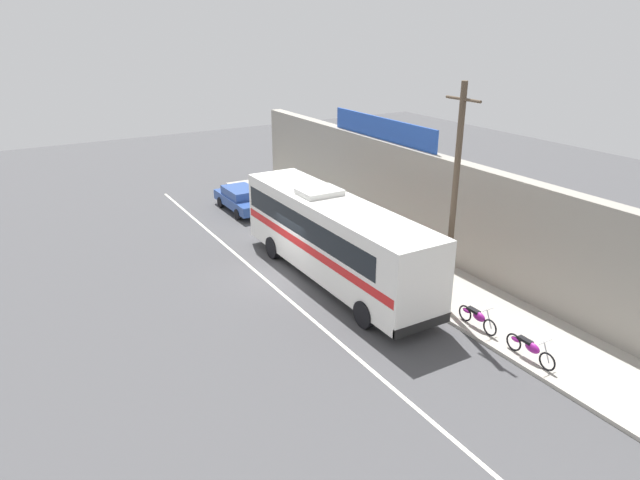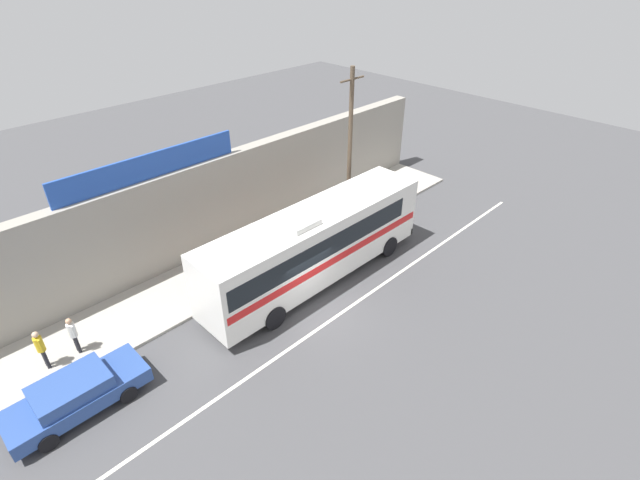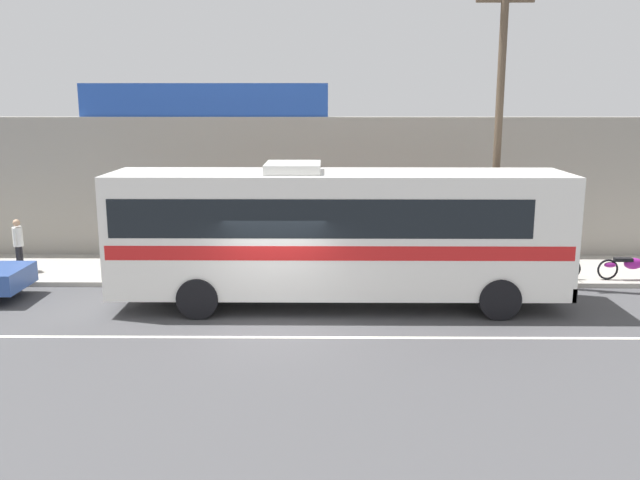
{
  "view_description": "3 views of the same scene",
  "coord_description": "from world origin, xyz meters",
  "px_view_note": "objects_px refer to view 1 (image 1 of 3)",
  "views": [
    {
      "loc": [
        20.27,
        -10.03,
        10.47
      ],
      "look_at": [
        0.65,
        1.6,
        1.56
      ],
      "focal_mm": 31.59,
      "sensor_mm": 36.0,
      "label": 1
    },
    {
      "loc": [
        -10.84,
        -11.06,
        13.52
      ],
      "look_at": [
        1.85,
        1.72,
        2.03
      ],
      "focal_mm": 26.49,
      "sensor_mm": 36.0,
      "label": 2
    },
    {
      "loc": [
        1.24,
        -15.43,
        5.36
      ],
      "look_at": [
        1.09,
        2.39,
        1.63
      ],
      "focal_mm": 37.66,
      "sensor_mm": 36.0,
      "label": 3
    }
  ],
  "objects_px": {
    "motorcycle_red": "(477,317)",
    "pedestrian_by_curb": "(288,191)",
    "pedestrian_far_right": "(280,185)",
    "intercity_bus": "(333,235)",
    "parked_car": "(241,199)",
    "utility_pole": "(454,199)",
    "motorcycle_orange": "(530,348)"
  },
  "relations": [
    {
      "from": "pedestrian_by_curb",
      "to": "motorcycle_red",
      "type": "bearing_deg",
      "value": -2.99
    },
    {
      "from": "utility_pole",
      "to": "pedestrian_by_curb",
      "type": "bearing_deg",
      "value": 176.85
    },
    {
      "from": "pedestrian_by_curb",
      "to": "pedestrian_far_right",
      "type": "xyz_separation_m",
      "value": [
        -1.12,
        0.02,
        0.05
      ]
    },
    {
      "from": "motorcycle_orange",
      "to": "motorcycle_red",
      "type": "height_order",
      "value": "same"
    },
    {
      "from": "pedestrian_far_right",
      "to": "parked_car",
      "type": "bearing_deg",
      "value": -87.09
    },
    {
      "from": "utility_pole",
      "to": "pedestrian_far_right",
      "type": "bearing_deg",
      "value": 177.0
    },
    {
      "from": "parked_car",
      "to": "pedestrian_by_curb",
      "type": "relative_size",
      "value": 2.77
    },
    {
      "from": "intercity_bus",
      "to": "pedestrian_by_curb",
      "type": "height_order",
      "value": "intercity_bus"
    },
    {
      "from": "motorcycle_red",
      "to": "intercity_bus",
      "type": "bearing_deg",
      "value": -161.41
    },
    {
      "from": "intercity_bus",
      "to": "utility_pole",
      "type": "relative_size",
      "value": 1.38
    },
    {
      "from": "motorcycle_red",
      "to": "pedestrian_far_right",
      "type": "distance_m",
      "value": 17.26
    },
    {
      "from": "pedestrian_far_right",
      "to": "utility_pole",
      "type": "bearing_deg",
      "value": -3.0
    },
    {
      "from": "parked_car",
      "to": "pedestrian_by_curb",
      "type": "bearing_deg",
      "value": 69.22
    },
    {
      "from": "intercity_bus",
      "to": "motorcycle_orange",
      "type": "distance_m",
      "value": 9.1
    },
    {
      "from": "motorcycle_red",
      "to": "pedestrian_far_right",
      "type": "height_order",
      "value": "pedestrian_far_right"
    },
    {
      "from": "intercity_bus",
      "to": "utility_pole",
      "type": "distance_m",
      "value": 5.7
    },
    {
      "from": "parked_car",
      "to": "motorcycle_orange",
      "type": "distance_m",
      "value": 19.53
    },
    {
      "from": "motorcycle_red",
      "to": "pedestrian_by_curb",
      "type": "relative_size",
      "value": 1.12
    },
    {
      "from": "parked_car",
      "to": "utility_pole",
      "type": "distance_m",
      "value": 15.95
    },
    {
      "from": "intercity_bus",
      "to": "motorcycle_orange",
      "type": "bearing_deg",
      "value": 13.59
    },
    {
      "from": "parked_car",
      "to": "intercity_bus",
      "type": "bearing_deg",
      "value": -2.03
    },
    {
      "from": "intercity_bus",
      "to": "pedestrian_far_right",
      "type": "height_order",
      "value": "intercity_bus"
    },
    {
      "from": "intercity_bus",
      "to": "pedestrian_far_right",
      "type": "relative_size",
      "value": 6.87
    },
    {
      "from": "motorcycle_red",
      "to": "pedestrian_by_curb",
      "type": "bearing_deg",
      "value": 177.01
    },
    {
      "from": "pedestrian_by_curb",
      "to": "pedestrian_far_right",
      "type": "bearing_deg",
      "value": 178.87
    },
    {
      "from": "pedestrian_far_right",
      "to": "intercity_bus",
      "type": "bearing_deg",
      "value": -15.46
    },
    {
      "from": "parked_car",
      "to": "pedestrian_far_right",
      "type": "bearing_deg",
      "value": 92.91
    },
    {
      "from": "parked_car",
      "to": "utility_pole",
      "type": "relative_size",
      "value": 0.53
    },
    {
      "from": "motorcycle_orange",
      "to": "pedestrian_far_right",
      "type": "distance_m",
      "value": 19.62
    },
    {
      "from": "utility_pole",
      "to": "pedestrian_far_right",
      "type": "xyz_separation_m",
      "value": [
        -15.52,
        0.81,
        -3.38
      ]
    },
    {
      "from": "intercity_bus",
      "to": "parked_car",
      "type": "height_order",
      "value": "intercity_bus"
    },
    {
      "from": "parked_car",
      "to": "pedestrian_far_right",
      "type": "xyz_separation_m",
      "value": [
        -0.13,
        2.62,
        0.4
      ]
    }
  ]
}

